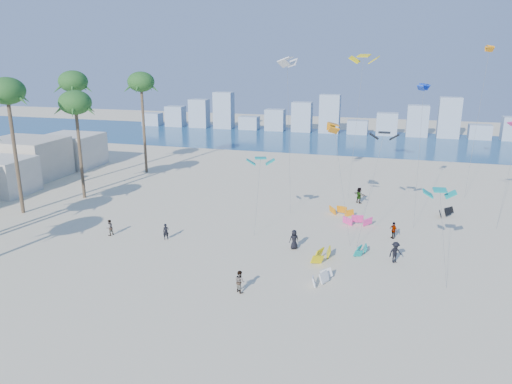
# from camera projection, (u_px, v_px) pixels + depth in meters

# --- Properties ---
(ground) EXTENTS (220.00, 220.00, 0.00)m
(ground) POSITION_uv_depth(u_px,v_px,m) (151.00, 313.00, 33.49)
(ground) COLOR beige
(ground) RESTS_ON ground
(ocean) EXTENTS (220.00, 220.00, 0.00)m
(ocean) POSITION_uv_depth(u_px,v_px,m) (316.00, 140.00, 100.13)
(ocean) COLOR navy
(ocean) RESTS_ON ground
(kitesurfer_near) EXTENTS (0.68, 0.62, 1.55)m
(kitesurfer_near) POSITION_uv_depth(u_px,v_px,m) (166.00, 232.00, 46.58)
(kitesurfer_near) COLOR black
(kitesurfer_near) RESTS_ON ground
(kitesurfer_mid) EXTENTS (1.05, 1.02, 1.70)m
(kitesurfer_mid) POSITION_uv_depth(u_px,v_px,m) (240.00, 281.00, 36.31)
(kitesurfer_mid) COLOR gray
(kitesurfer_mid) RESTS_ON ground
(kitesurfers_far) EXTENTS (40.24, 18.69, 1.90)m
(kitesurfers_far) POSITION_uv_depth(u_px,v_px,m) (341.00, 223.00, 48.52)
(kitesurfers_far) COLOR black
(kitesurfers_far) RESTS_ON ground
(grounded_kites) EXTENTS (13.97, 22.69, 0.96)m
(grounded_kites) POSITION_uv_depth(u_px,v_px,m) (359.00, 233.00, 47.22)
(grounded_kites) COLOR #DCC50B
(grounded_kites) RESTS_ON ground
(flying_kites) EXTENTS (30.09, 31.86, 18.51)m
(flying_kites) POSITION_uv_depth(u_px,v_px,m) (377.00, 98.00, 50.72)
(flying_kites) COLOR #0C948C
(flying_kites) RESTS_ON ground
(palm_row) EXTENTS (10.22, 44.80, 15.00)m
(palm_row) POSITION_uv_depth(u_px,v_px,m) (24.00, 108.00, 51.06)
(palm_row) COLOR brown
(palm_row) RESTS_ON ground
(distant_skyline) EXTENTS (85.00, 3.00, 8.40)m
(distant_skyline) POSITION_uv_depth(u_px,v_px,m) (318.00, 118.00, 108.84)
(distant_skyline) COLOR #9EADBF
(distant_skyline) RESTS_ON ground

